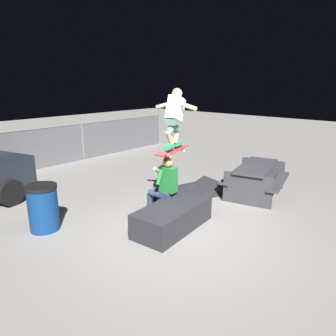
{
  "coord_description": "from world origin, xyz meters",
  "views": [
    {
      "loc": [
        -4.05,
        -3.33,
        2.68
      ],
      "look_at": [
        0.26,
        0.46,
        1.07
      ],
      "focal_mm": 32.77,
      "sensor_mm": 36.0,
      "label": 1
    }
  ],
  "objects_px": {
    "trash_bin": "(43,208)",
    "person_sitting_on_ledge": "(164,184)",
    "ledge_box_main": "(173,217)",
    "skateboard": "(173,151)",
    "skater_airborne": "(175,115)",
    "kicker_ramp": "(201,191)",
    "picnic_table_back": "(256,175)"
  },
  "relations": [
    {
      "from": "trash_bin",
      "to": "person_sitting_on_ledge",
      "type": "bearing_deg",
      "value": -35.2
    },
    {
      "from": "ledge_box_main",
      "to": "person_sitting_on_ledge",
      "type": "xyz_separation_m",
      "value": [
        0.25,
        0.46,
        0.49
      ]
    },
    {
      "from": "skateboard",
      "to": "skater_airborne",
      "type": "xyz_separation_m",
      "value": [
        0.06,
        0.01,
        0.69
      ]
    },
    {
      "from": "ledge_box_main",
      "to": "person_sitting_on_ledge",
      "type": "relative_size",
      "value": 1.27
    },
    {
      "from": "kicker_ramp",
      "to": "skateboard",
      "type": "bearing_deg",
      "value": -167.29
    },
    {
      "from": "skateboard",
      "to": "skater_airborne",
      "type": "relative_size",
      "value": 0.93
    },
    {
      "from": "skateboard",
      "to": "skater_airborne",
      "type": "bearing_deg",
      "value": 10.75
    },
    {
      "from": "person_sitting_on_ledge",
      "to": "skateboard",
      "type": "bearing_deg",
      "value": -24.77
    },
    {
      "from": "person_sitting_on_ledge",
      "to": "picnic_table_back",
      "type": "distance_m",
      "value": 2.61
    },
    {
      "from": "kicker_ramp",
      "to": "trash_bin",
      "type": "bearing_deg",
      "value": 162.97
    },
    {
      "from": "ledge_box_main",
      "to": "skateboard",
      "type": "relative_size",
      "value": 1.59
    },
    {
      "from": "kicker_ramp",
      "to": "trash_bin",
      "type": "distance_m",
      "value": 3.7
    },
    {
      "from": "person_sitting_on_ledge",
      "to": "kicker_ramp",
      "type": "bearing_deg",
      "value": 8.44
    },
    {
      "from": "ledge_box_main",
      "to": "skateboard",
      "type": "bearing_deg",
      "value": 40.64
    },
    {
      "from": "picnic_table_back",
      "to": "skater_airborne",
      "type": "bearing_deg",
      "value": 162.2
    },
    {
      "from": "skater_airborne",
      "to": "trash_bin",
      "type": "height_order",
      "value": "skater_airborne"
    },
    {
      "from": "skater_airborne",
      "to": "picnic_table_back",
      "type": "xyz_separation_m",
      "value": [
        2.23,
        -0.72,
        -1.57
      ]
    },
    {
      "from": "skateboard",
      "to": "person_sitting_on_ledge",
      "type": "bearing_deg",
      "value": 155.23
    },
    {
      "from": "kicker_ramp",
      "to": "picnic_table_back",
      "type": "relative_size",
      "value": 0.56
    },
    {
      "from": "skater_airborne",
      "to": "picnic_table_back",
      "type": "relative_size",
      "value": 0.57
    },
    {
      "from": "skater_airborne",
      "to": "picnic_table_back",
      "type": "bearing_deg",
      "value": -17.8
    },
    {
      "from": "person_sitting_on_ledge",
      "to": "skater_airborne",
      "type": "xyz_separation_m",
      "value": [
        0.24,
        -0.07,
        1.35
      ]
    },
    {
      "from": "skater_airborne",
      "to": "kicker_ramp",
      "type": "bearing_deg",
      "value": 12.79
    },
    {
      "from": "skateboard",
      "to": "kicker_ramp",
      "type": "relative_size",
      "value": 0.94
    },
    {
      "from": "ledge_box_main",
      "to": "trash_bin",
      "type": "bearing_deg",
      "value": 132.44
    },
    {
      "from": "skater_airborne",
      "to": "trash_bin",
      "type": "xyz_separation_m",
      "value": [
        -2.12,
        1.4,
        -1.63
      ]
    },
    {
      "from": "skater_airborne",
      "to": "trash_bin",
      "type": "relative_size",
      "value": 1.28
    },
    {
      "from": "skateboard",
      "to": "picnic_table_back",
      "type": "bearing_deg",
      "value": -17.15
    },
    {
      "from": "ledge_box_main",
      "to": "kicker_ramp",
      "type": "bearing_deg",
      "value": 20.31
    },
    {
      "from": "kicker_ramp",
      "to": "trash_bin",
      "type": "height_order",
      "value": "trash_bin"
    },
    {
      "from": "skater_airborne",
      "to": "kicker_ramp",
      "type": "xyz_separation_m",
      "value": [
        1.41,
        0.32,
        -2.01
      ]
    },
    {
      "from": "kicker_ramp",
      "to": "picnic_table_back",
      "type": "xyz_separation_m",
      "value": [
        0.83,
        -1.04,
        0.44
      ]
    }
  ]
}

